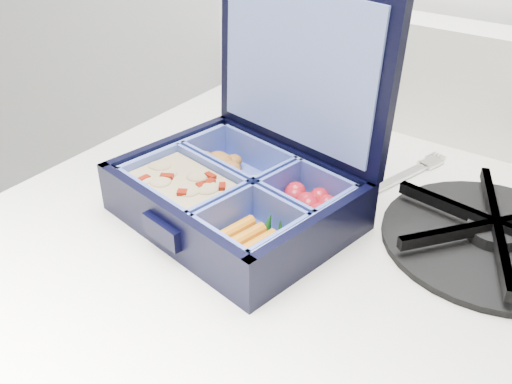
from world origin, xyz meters
The scene contains 4 objects.
bento_box centered at (-0.57, 1.66, 0.89)m, with size 0.21×0.16×0.05m, color black, non-canonical shape.
burner_grate centered at (-0.36, 1.76, 0.88)m, with size 0.20×0.20×0.03m, color black.
burner_grate_rear centered at (-0.63, 1.85, 0.87)m, with size 0.15×0.15×0.02m, color black.
fork centered at (-0.48, 1.80, 0.87)m, with size 0.02×0.16×0.01m, color silver, non-canonical shape.
Camera 1 is at (-0.29, 1.30, 1.18)m, focal length 40.00 mm.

